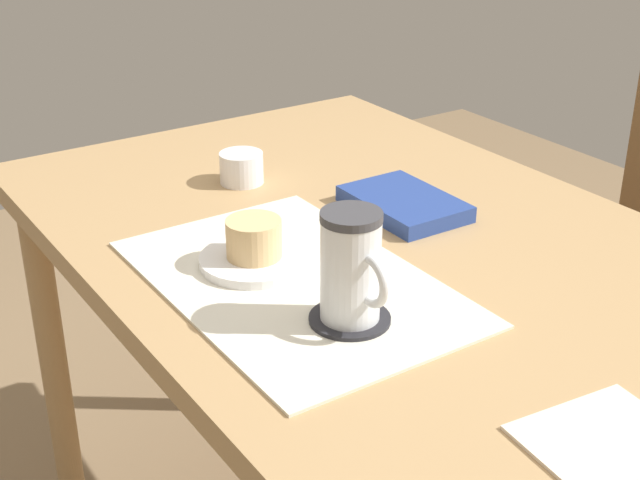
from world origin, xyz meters
TOP-DOWN VIEW (x-y plane):
  - dining_table at (0.00, 0.00)m, footprint 1.19×0.76m
  - placemat at (0.05, -0.17)m, footprint 0.47×0.30m
  - pastry_plate at (-0.02, -0.18)m, footprint 0.14×0.14m
  - pastry at (-0.02, -0.18)m, footprint 0.07×0.07m
  - coffee_coaster at (0.17, -0.16)m, footprint 0.10×0.10m
  - coffee_mug at (0.17, -0.16)m, footprint 0.10×0.07m
  - paper_napkin at (0.49, -0.09)m, footprint 0.17×0.17m
  - sugar_bowl at (-0.29, -0.05)m, footprint 0.07×0.07m
  - small_book at (-0.05, 0.09)m, footprint 0.18×0.13m

SIDE VIEW (x-z plane):
  - dining_table at x=0.00m, z-range 0.29..1.04m
  - placemat at x=0.05m, z-range 0.75..0.75m
  - paper_napkin at x=0.49m, z-range 0.75..0.75m
  - coffee_coaster at x=0.17m, z-range 0.75..0.76m
  - pastry_plate at x=-0.02m, z-range 0.75..0.77m
  - small_book at x=-0.05m, z-range 0.75..0.77m
  - sugar_bowl at x=-0.29m, z-range 0.75..0.80m
  - pastry at x=-0.02m, z-range 0.77..0.82m
  - coffee_mug at x=0.17m, z-range 0.76..0.89m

